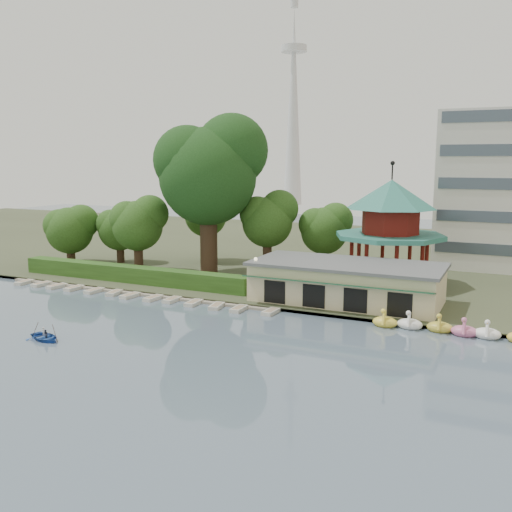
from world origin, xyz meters
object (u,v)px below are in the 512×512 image
Objects in this scene: dock at (135,292)px; boathouse at (346,282)px; big_tree at (210,168)px; rowboat_with_passengers at (45,334)px; pavilion at (390,221)px.

boathouse reaches higher than dock.
big_tree is at bearing 73.96° from dock.
boathouse is 3.65× the size of rowboat_with_passengers.
rowboat_with_passengers is at bearing -131.92° from boathouse.
big_tree is at bearing -169.64° from pavilion.
pavilion is at bearing 56.11° from rowboat_with_passengers.
rowboat_with_passengers is (3.21, -16.15, 0.34)m from dock.
pavilion is (2.00, 10.03, 5.11)m from boathouse.
big_tree is at bearing 161.75° from boathouse.
pavilion reaches higher than dock.
pavilion is 0.70× the size of big_tree.
boathouse is 28.19m from rowboat_with_passengers.
pavilion is 37.94m from rowboat_with_passengers.
pavilion reaches higher than rowboat_with_passengers.
boathouse is 1.38× the size of pavilion.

